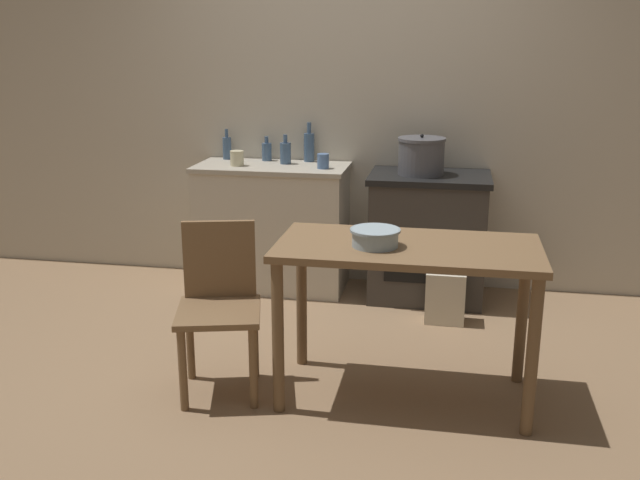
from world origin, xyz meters
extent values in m
plane|color=#896B4C|center=(0.00, 0.00, 0.00)|extent=(14.00, 14.00, 0.00)
cube|color=beige|center=(0.00, 1.58, 1.27)|extent=(8.00, 0.07, 2.55)
cube|color=beige|center=(-0.47, 1.30, 0.42)|extent=(1.01, 0.50, 0.84)
cube|color=#A9A08F|center=(-0.47, 1.30, 0.86)|extent=(1.04, 0.53, 0.03)
cube|color=#38332D|center=(0.60, 1.28, 0.40)|extent=(0.75, 0.53, 0.81)
cube|color=black|center=(0.60, 1.28, 0.83)|extent=(0.79, 0.57, 0.04)
cube|color=black|center=(0.60, 1.01, 0.36)|extent=(0.52, 0.01, 0.34)
cube|color=brown|center=(0.56, -0.15, 0.76)|extent=(1.23, 0.62, 0.03)
cylinder|color=brown|center=(-0.01, -0.42, 0.37)|extent=(0.06, 0.06, 0.74)
cylinder|color=brown|center=(1.12, -0.42, 0.37)|extent=(0.06, 0.06, 0.74)
cylinder|color=brown|center=(-0.01, 0.11, 0.37)|extent=(0.06, 0.06, 0.74)
cylinder|color=brown|center=(1.12, 0.11, 0.37)|extent=(0.06, 0.06, 0.74)
cube|color=brown|center=(-0.34, -0.29, 0.43)|extent=(0.49, 0.49, 0.03)
cube|color=brown|center=(-0.38, -0.11, 0.64)|extent=(0.36, 0.12, 0.40)
cylinder|color=brown|center=(-0.46, -0.50, 0.21)|extent=(0.04, 0.04, 0.41)
cylinder|color=brown|center=(-0.14, -0.41, 0.21)|extent=(0.04, 0.04, 0.41)
cylinder|color=brown|center=(-0.54, -0.18, 0.21)|extent=(0.04, 0.04, 0.41)
cylinder|color=brown|center=(-0.22, -0.09, 0.21)|extent=(0.04, 0.04, 0.41)
cube|color=beige|center=(0.74, 0.85, 0.16)|extent=(0.24, 0.17, 0.33)
cylinder|color=#4C4C51|center=(0.54, 1.27, 0.96)|extent=(0.30, 0.30, 0.22)
cylinder|color=#4C4C51|center=(0.54, 1.27, 1.08)|extent=(0.31, 0.31, 0.02)
sphere|color=black|center=(0.54, 1.27, 1.10)|extent=(0.02, 0.02, 0.02)
cylinder|color=#93A8B2|center=(0.41, -0.21, 0.82)|extent=(0.21, 0.21, 0.08)
cylinder|color=#8597A0|center=(0.41, -0.21, 0.86)|extent=(0.23, 0.23, 0.01)
cylinder|color=#3D5675|center=(-0.84, 1.48, 0.95)|extent=(0.06, 0.06, 0.15)
cylinder|color=#3D5675|center=(-0.84, 1.48, 1.06)|extent=(0.02, 0.02, 0.06)
cylinder|color=#3D5675|center=(-0.25, 1.49, 0.97)|extent=(0.07, 0.07, 0.20)
cylinder|color=#3D5675|center=(-0.25, 1.49, 1.11)|extent=(0.03, 0.03, 0.08)
cylinder|color=#3D5675|center=(-0.55, 1.47, 0.93)|extent=(0.07, 0.07, 0.12)
cylinder|color=#3D5675|center=(-0.55, 1.47, 1.02)|extent=(0.03, 0.03, 0.05)
cylinder|color=#3D5675|center=(-0.39, 1.37, 0.95)|extent=(0.07, 0.07, 0.14)
cylinder|color=#3D5675|center=(-0.39, 1.37, 1.05)|extent=(0.03, 0.03, 0.06)
cylinder|color=beige|center=(-0.70, 1.23, 0.92)|extent=(0.09, 0.09, 0.10)
cylinder|color=#4C6B99|center=(-0.10, 1.23, 0.92)|extent=(0.08, 0.08, 0.10)
camera|label=1|loc=(0.74, -3.37, 1.71)|focal=40.00mm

